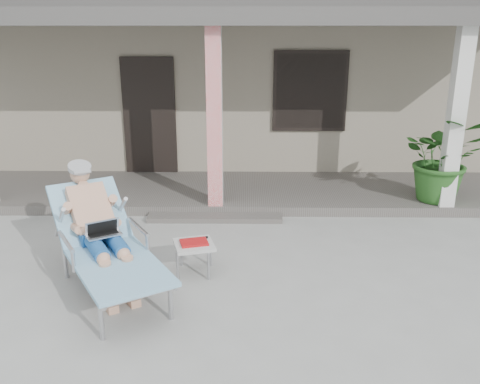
{
  "coord_description": "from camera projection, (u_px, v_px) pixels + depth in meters",
  "views": [
    {
      "loc": [
        0.47,
        -5.21,
        2.74
      ],
      "look_at": [
        0.39,
        0.6,
        0.85
      ],
      "focal_mm": 38.0,
      "sensor_mm": 36.0,
      "label": 1
    }
  ],
  "objects": [
    {
      "name": "lounger",
      "position": [
        100.0,
        215.0,
        5.42
      ],
      "size": [
        1.71,
        2.11,
        1.35
      ],
      "rotation": [
        0.0,
        0.0,
        0.55
      ],
      "color": "#B7B7BC",
      "rests_on": "ground"
    },
    {
      "name": "porch_deck",
      "position": [
        219.0,
        192.0,
        8.64
      ],
      "size": [
        10.0,
        2.0,
        0.15
      ],
      "primitive_type": "cube",
      "color": "#605B56",
      "rests_on": "ground"
    },
    {
      "name": "porch_step",
      "position": [
        215.0,
        218.0,
        7.56
      ],
      "size": [
        2.0,
        0.3,
        0.07
      ],
      "primitive_type": "cube",
      "color": "#605B56",
      "rests_on": "ground"
    },
    {
      "name": "ground",
      "position": [
        205.0,
        279.0,
        5.81
      ],
      "size": [
        60.0,
        60.0,
        0.0
      ],
      "primitive_type": "plane",
      "color": "#9E9E99",
      "rests_on": "ground"
    },
    {
      "name": "porch_overhang",
      "position": [
        216.0,
        24.0,
        7.75
      ],
      "size": [
        10.0,
        2.3,
        2.85
      ],
      "color": "silver",
      "rests_on": "porch_deck"
    },
    {
      "name": "side_table",
      "position": [
        194.0,
        246.0,
        5.86
      ],
      "size": [
        0.54,
        0.54,
        0.4
      ],
      "rotation": [
        0.0,
        0.0,
        0.27
      ],
      "color": "beige",
      "rests_on": "ground"
    },
    {
      "name": "potted_palm",
      "position": [
        444.0,
        159.0,
        7.78
      ],
      "size": [
        1.39,
        1.26,
        1.34
      ],
      "primitive_type": "imported",
      "rotation": [
        0.0,
        0.0,
        -0.19
      ],
      "color": "#26591E",
      "rests_on": "porch_deck"
    },
    {
      "name": "house",
      "position": [
        226.0,
        77.0,
        11.47
      ],
      "size": [
        10.4,
        5.4,
        3.3
      ],
      "color": "gray",
      "rests_on": "ground"
    }
  ]
}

